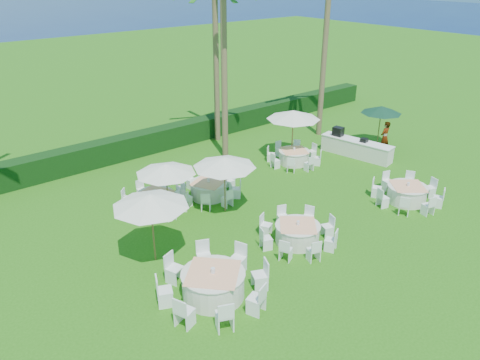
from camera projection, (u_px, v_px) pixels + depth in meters
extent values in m
plane|color=#235E10|center=(316.00, 237.00, 17.81)|extent=(120.00, 120.00, 0.00)
cube|color=black|center=(156.00, 140.00, 26.01)|extent=(34.00, 1.00, 1.20)
cylinder|color=silver|center=(213.00, 285.00, 14.50)|extent=(1.93, 1.93, 0.84)
cylinder|color=silver|center=(213.00, 274.00, 14.32)|extent=(2.01, 2.01, 0.03)
cube|color=#FFA87B|center=(213.00, 273.00, 14.31)|extent=(2.20, 2.20, 0.01)
cylinder|color=silver|center=(213.00, 271.00, 14.28)|extent=(0.13, 0.13, 0.18)
cube|color=white|center=(238.00, 259.00, 15.65)|extent=(0.60, 0.60, 1.00)
cube|color=white|center=(204.00, 256.00, 15.79)|extent=(0.62, 0.62, 1.00)
cube|color=white|center=(174.00, 268.00, 15.15)|extent=(0.60, 0.60, 1.00)
cube|color=white|center=(165.00, 291.00, 14.11)|extent=(0.62, 0.62, 1.00)
cube|color=white|center=(184.00, 311.00, 13.28)|extent=(0.60, 0.60, 1.00)
cube|color=white|center=(224.00, 315.00, 13.15)|extent=(0.62, 0.62, 1.00)
cube|color=white|center=(256.00, 298.00, 13.79)|extent=(0.60, 0.60, 1.00)
cube|color=white|center=(260.00, 275.00, 14.82)|extent=(0.62, 0.62, 1.00)
cylinder|color=silver|center=(297.00, 234.00, 17.38)|extent=(1.62, 1.62, 0.70)
cylinder|color=silver|center=(298.00, 226.00, 17.22)|extent=(1.68, 1.68, 0.03)
cube|color=#FFA87B|center=(298.00, 225.00, 17.21)|extent=(1.84, 1.84, 0.01)
cylinder|color=silver|center=(298.00, 223.00, 17.18)|extent=(0.11, 0.11, 0.15)
cube|color=white|center=(308.00, 217.00, 18.38)|extent=(0.52, 0.52, 0.84)
cube|color=white|center=(283.00, 217.00, 18.42)|extent=(0.50, 0.50, 0.84)
cube|color=white|center=(266.00, 225.00, 17.83)|extent=(0.52, 0.52, 0.84)
cube|color=white|center=(266.00, 238.00, 16.95)|extent=(0.50, 0.50, 0.84)
cube|color=white|center=(286.00, 249.00, 16.31)|extent=(0.52, 0.52, 0.84)
cube|color=white|center=(314.00, 250.00, 16.27)|extent=(0.50, 0.50, 0.84)
cube|color=white|center=(331.00, 240.00, 16.86)|extent=(0.52, 0.52, 0.84)
cube|color=white|center=(327.00, 226.00, 17.74)|extent=(0.50, 0.50, 0.84)
cylinder|color=silver|center=(407.00, 194.00, 20.38)|extent=(1.64, 1.64, 0.71)
cylinder|color=silver|center=(408.00, 186.00, 20.23)|extent=(1.71, 1.71, 0.03)
cube|color=#FFA87B|center=(408.00, 186.00, 20.22)|extent=(1.87, 1.87, 0.01)
cylinder|color=silver|center=(408.00, 184.00, 20.18)|extent=(0.11, 0.11, 0.15)
cube|color=white|center=(409.00, 181.00, 21.43)|extent=(0.54, 0.54, 0.86)
cube|color=white|center=(388.00, 181.00, 21.42)|extent=(0.50, 0.50, 0.86)
cube|color=white|center=(377.00, 188.00, 20.79)|extent=(0.54, 0.54, 0.86)
cube|color=white|center=(383.00, 198.00, 19.90)|extent=(0.50, 0.50, 0.86)
cube|color=white|center=(405.00, 205.00, 19.27)|extent=(0.54, 0.54, 0.86)
cube|color=white|center=(428.00, 205.00, 19.28)|extent=(0.50, 0.50, 0.86)
cube|color=white|center=(439.00, 198.00, 19.91)|extent=(0.54, 0.54, 0.86)
cube|color=white|center=(430.00, 188.00, 20.80)|extent=(0.50, 0.50, 0.86)
cylinder|color=silver|center=(155.00, 201.00, 19.81)|extent=(1.56, 1.56, 0.68)
cylinder|color=silver|center=(155.00, 194.00, 19.67)|extent=(1.62, 1.62, 0.03)
cube|color=#FFA87B|center=(155.00, 193.00, 19.66)|extent=(1.63, 1.63, 0.01)
cylinder|color=silver|center=(155.00, 191.00, 19.62)|extent=(0.11, 0.11, 0.14)
cube|color=white|center=(180.00, 192.00, 20.46)|extent=(0.39, 0.39, 0.81)
cube|color=white|center=(163.00, 187.00, 20.88)|extent=(0.54, 0.54, 0.81)
cube|color=white|center=(142.00, 190.00, 20.66)|extent=(0.39, 0.39, 0.81)
cube|color=white|center=(128.00, 198.00, 19.92)|extent=(0.54, 0.54, 0.81)
cube|color=white|center=(129.00, 208.00, 19.11)|extent=(0.39, 0.39, 0.81)
cube|color=white|center=(146.00, 213.00, 18.69)|extent=(0.54, 0.54, 0.81)
cube|color=white|center=(170.00, 211.00, 18.91)|extent=(0.39, 0.39, 0.81)
cube|color=white|center=(183.00, 201.00, 19.65)|extent=(0.54, 0.54, 0.81)
cylinder|color=silver|center=(209.00, 190.00, 20.79)|extent=(1.59, 1.59, 0.69)
cylinder|color=silver|center=(208.00, 183.00, 20.64)|extent=(1.65, 1.65, 0.03)
cube|color=#FFA87B|center=(208.00, 182.00, 20.63)|extent=(1.71, 1.71, 0.01)
cylinder|color=silver|center=(208.00, 180.00, 20.59)|extent=(0.11, 0.11, 0.15)
cube|color=white|center=(229.00, 180.00, 21.52)|extent=(0.41, 0.41, 0.83)
cube|color=white|center=(211.00, 177.00, 21.88)|extent=(0.54, 0.54, 0.83)
cube|color=white|center=(192.00, 180.00, 21.58)|extent=(0.41, 0.41, 0.83)
cube|color=white|center=(181.00, 188.00, 20.80)|extent=(0.54, 0.54, 0.83)
cube|color=white|center=(186.00, 197.00, 19.99)|extent=(0.41, 0.41, 0.83)
cube|color=white|center=(206.00, 201.00, 19.64)|extent=(0.54, 0.54, 0.83)
cube|color=white|center=(227.00, 198.00, 19.94)|extent=(0.41, 0.41, 0.83)
cube|color=white|center=(236.00, 189.00, 20.72)|extent=(0.54, 0.54, 0.83)
cylinder|color=silver|center=(294.00, 157.00, 24.36)|extent=(1.54, 1.54, 0.67)
cylinder|color=silver|center=(294.00, 151.00, 24.22)|extent=(1.60, 1.60, 0.03)
cube|color=#FFA87B|center=(294.00, 150.00, 24.21)|extent=(1.69, 1.69, 0.01)
cylinder|color=silver|center=(294.00, 149.00, 24.17)|extent=(0.11, 0.11, 0.14)
cube|color=white|center=(296.00, 148.00, 25.40)|extent=(0.53, 0.53, 0.80)
cube|color=white|center=(280.00, 149.00, 25.25)|extent=(0.42, 0.42, 0.80)
cube|color=white|center=(271.00, 154.00, 24.57)|extent=(0.53, 0.53, 0.80)
cube|color=white|center=(275.00, 161.00, 23.74)|extent=(0.42, 0.42, 0.80)
cube|color=white|center=(291.00, 165.00, 23.26)|extent=(0.53, 0.53, 0.80)
cube|color=white|center=(309.00, 163.00, 23.41)|extent=(0.42, 0.42, 0.80)
cube|color=white|center=(317.00, 158.00, 24.10)|extent=(0.53, 0.53, 0.80)
cube|color=white|center=(312.00, 151.00, 24.92)|extent=(0.42, 0.42, 0.80)
cylinder|color=brown|center=(153.00, 229.00, 15.97)|extent=(0.06, 0.06, 2.47)
cone|color=silver|center=(150.00, 200.00, 15.50)|extent=(2.62, 2.62, 0.44)
sphere|color=brown|center=(150.00, 196.00, 15.44)|extent=(0.10, 0.10, 0.10)
cylinder|color=brown|center=(225.00, 186.00, 19.25)|extent=(0.06, 0.06, 2.35)
cone|color=silver|center=(224.00, 162.00, 18.80)|extent=(2.59, 2.59, 0.42)
sphere|color=brown|center=(224.00, 159.00, 18.74)|extent=(0.09, 0.09, 0.09)
cylinder|color=brown|center=(167.00, 191.00, 19.01)|extent=(0.05, 0.05, 2.17)
cone|color=silver|center=(166.00, 169.00, 18.60)|extent=(2.44, 2.44, 0.39)
sphere|color=brown|center=(165.00, 166.00, 18.54)|extent=(0.09, 0.09, 0.09)
cylinder|color=brown|center=(292.00, 136.00, 24.56)|extent=(0.06, 0.06, 2.55)
cone|color=silver|center=(293.00, 115.00, 24.08)|extent=(2.79, 2.79, 0.46)
sphere|color=brown|center=(294.00, 112.00, 24.02)|extent=(0.10, 0.10, 0.10)
cylinder|color=brown|center=(379.00, 127.00, 26.31)|extent=(0.05, 0.05, 2.26)
cone|color=#0D3120|center=(381.00, 110.00, 25.88)|extent=(2.25, 2.25, 0.41)
sphere|color=brown|center=(382.00, 107.00, 25.82)|extent=(0.09, 0.09, 0.09)
cube|color=silver|center=(356.00, 149.00, 25.17)|extent=(1.48, 3.97, 0.88)
cube|color=white|center=(357.00, 141.00, 24.98)|extent=(1.54, 4.03, 0.04)
cube|color=black|center=(338.00, 131.00, 25.56)|extent=(0.53, 0.61, 0.49)
cube|color=black|center=(364.00, 140.00, 24.71)|extent=(0.40, 0.40, 0.19)
imported|color=gray|center=(385.00, 137.00, 25.54)|extent=(0.67, 0.47, 1.76)
cylinder|color=brown|center=(224.00, 59.00, 23.13)|extent=(0.32, 0.32, 10.45)
cylinder|color=brown|center=(216.00, 65.00, 25.98)|extent=(0.32, 0.32, 8.72)
cylinder|color=brown|center=(324.00, 56.00, 26.70)|extent=(0.32, 0.32, 9.38)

